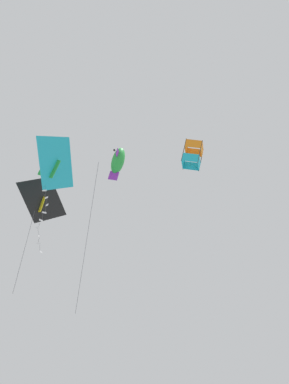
% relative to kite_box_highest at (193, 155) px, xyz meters
% --- Properties ---
extents(kite_box_highest, '(1.20, 1.04, 1.32)m').
position_rel_kite_box_highest_xyz_m(kite_box_highest, '(0.00, 0.00, 0.00)').
color(kite_box_highest, orange).
extents(kite_delta_low_drifter, '(1.78, 2.93, 4.69)m').
position_rel_kite_box_highest_xyz_m(kite_delta_low_drifter, '(-6.00, -0.59, -1.47)').
color(kite_delta_low_drifter, '#1EB2C6').
extents(kite_delta_upper_right, '(1.98, 2.28, 5.04)m').
position_rel_kite_box_highest_xyz_m(kite_delta_upper_right, '(-6.49, 2.00, -1.85)').
color(kite_delta_upper_right, black).
extents(kite_fish_mid_left, '(2.01, 2.08, 7.78)m').
position_rel_kite_box_highest_xyz_m(kite_fish_mid_left, '(-3.17, 1.57, 0.29)').
color(kite_fish_mid_left, green).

